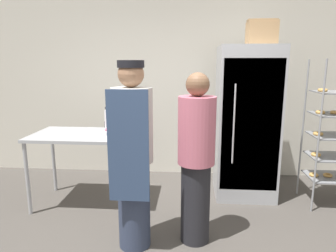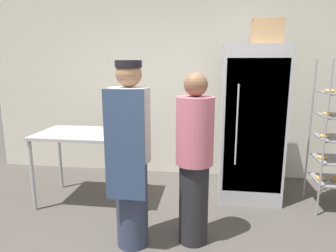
# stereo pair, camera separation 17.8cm
# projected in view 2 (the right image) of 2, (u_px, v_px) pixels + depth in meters

# --- Properties ---
(back_wall) EXTENTS (6.40, 0.12, 2.71)m
(back_wall) POSITION_uv_depth(u_px,v_px,m) (191.00, 88.00, 4.60)
(back_wall) COLOR silver
(back_wall) RESTS_ON ground_plane
(refrigerator) EXTENTS (0.75, 0.75, 1.94)m
(refrigerator) POSITION_uv_depth(u_px,v_px,m) (251.00, 124.00, 3.81)
(refrigerator) COLOR #ADAFB5
(refrigerator) RESTS_ON ground_plane
(prep_counter) EXTENTS (1.22, 0.75, 0.90)m
(prep_counter) POSITION_uv_depth(u_px,v_px,m) (88.00, 140.00, 3.68)
(prep_counter) COLOR #ADAFB5
(prep_counter) RESTS_ON ground_plane
(donut_box) EXTENTS (0.25, 0.23, 0.27)m
(donut_box) POSITION_uv_depth(u_px,v_px,m) (116.00, 129.00, 3.61)
(donut_box) COLOR white
(donut_box) RESTS_ON prep_counter
(blender_pitcher) EXTENTS (0.14, 0.14, 0.29)m
(blender_pitcher) POSITION_uv_depth(u_px,v_px,m) (114.00, 119.00, 3.87)
(blender_pitcher) COLOR black
(blender_pitcher) RESTS_ON prep_counter
(cardboard_storage_box) EXTENTS (0.34, 0.28, 0.30)m
(cardboard_storage_box) POSITION_uv_depth(u_px,v_px,m) (267.00, 32.00, 3.51)
(cardboard_storage_box) COLOR tan
(cardboard_storage_box) RESTS_ON refrigerator
(person_baker) EXTENTS (0.37, 0.39, 1.75)m
(person_baker) POSITION_uv_depth(u_px,v_px,m) (131.00, 154.00, 2.74)
(person_baker) COLOR #333D56
(person_baker) RESTS_ON ground_plane
(person_customer) EXTENTS (0.35, 0.35, 1.65)m
(person_customer) POSITION_uv_depth(u_px,v_px,m) (194.00, 159.00, 2.80)
(person_customer) COLOR #232328
(person_customer) RESTS_ON ground_plane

